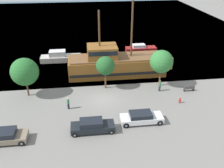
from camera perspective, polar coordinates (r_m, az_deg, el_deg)
The scene contains 15 objects.
ground_plane at distance 34.05m, azimuth -2.06°, elevation -3.47°, with size 160.00×160.00×0.00m, color gray.
water_surface at distance 75.23m, azimuth -5.25°, elevation 13.86°, with size 80.00×80.00×0.00m, color #33566B.
pirate_ship at distance 40.43m, azimuth 0.86°, elevation 4.70°, with size 16.70×4.61×11.66m.
moored_boat_dockside at distance 47.18m, azimuth -11.78°, elevation 6.04°, with size 7.28×2.29×1.98m.
moored_boat_outer at distance 51.05m, azimuth 6.54°, elevation 7.96°, with size 6.09×1.88×1.60m.
parked_car_curb_front at distance 27.93m, azimuth -4.52°, elevation -9.54°, with size 4.82×1.81×1.46m.
parked_car_curb_mid at distance 29.38m, azimuth 6.73°, elevation -7.63°, with size 4.91×1.87×1.35m.
parked_car_curb_rear at distance 28.69m, azimuth -22.99°, elevation -10.94°, with size 4.16×1.99×1.39m.
fire_hydrant at distance 34.19m, azimuth 15.27°, elevation -3.59°, with size 0.42×0.25×0.76m.
bench_promenade_east at distance 37.48m, azimuth 17.22°, elevation -0.97°, with size 1.50×0.45×0.85m.
pedestrian_walking_near at distance 32.06m, azimuth -9.98°, elevation -4.37°, with size 0.32×0.32×1.59m.
pedestrian_walking_far at distance 36.31m, azimuth 10.87°, elevation -0.37°, with size 0.32×0.32×1.67m.
tree_row_east at distance 35.27m, azimuth -19.34°, elevation 2.63°, with size 3.74×3.74×5.48m.
tree_row_mideast at distance 35.34m, azimuth -1.54°, elevation 4.17°, with size 2.69×2.69×4.89m.
tree_row_midwest at distance 36.63m, azimuth 11.23°, elevation 5.02°, with size 3.35×3.35×5.52m.
Camera 1 is at (-2.41, -29.13, 17.46)m, focal length 40.00 mm.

